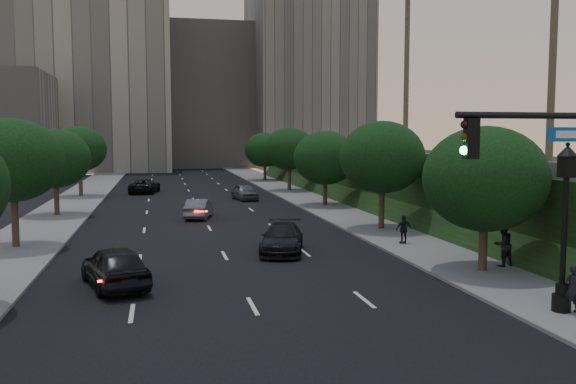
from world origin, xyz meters
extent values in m
plane|color=black|center=(0.00, 0.00, 0.00)|extent=(160.00, 160.00, 0.00)
cube|color=black|center=(0.00, 30.00, 0.01)|extent=(16.00, 140.00, 0.02)
cube|color=slate|center=(10.25, 30.00, 0.07)|extent=(4.50, 140.00, 0.15)
cube|color=slate|center=(-10.25, 30.00, 0.07)|extent=(4.50, 140.00, 0.15)
cube|color=black|center=(22.00, 28.00, 2.00)|extent=(18.00, 90.00, 4.00)
cube|color=slate|center=(13.50, 28.00, 4.35)|extent=(0.35, 90.00, 0.70)
cube|color=#9B9687|center=(-14.00, 92.00, 16.00)|extent=(26.00, 20.00, 32.00)
cube|color=#9C978F|center=(6.00, 102.00, 13.00)|extent=(22.00, 18.00, 26.00)
cube|color=gray|center=(24.00, 96.00, 18.00)|extent=(20.00, 22.00, 36.00)
cylinder|color=#38281C|center=(10.30, 8.00, 1.43)|extent=(0.36, 0.36, 2.86)
ellipsoid|color=black|center=(10.30, 8.00, 4.03)|extent=(5.20, 5.20, 4.42)
cylinder|color=#38281C|center=(10.30, 20.00, 1.61)|extent=(0.36, 0.36, 3.21)
ellipsoid|color=black|center=(10.30, 20.00, 4.53)|extent=(5.20, 5.20, 4.42)
cylinder|color=#38281C|center=(10.30, 33.00, 1.43)|extent=(0.36, 0.36, 2.86)
ellipsoid|color=black|center=(10.30, 33.00, 4.03)|extent=(5.20, 5.20, 4.42)
cylinder|color=#38281C|center=(10.30, 47.00, 1.61)|extent=(0.36, 0.36, 3.21)
ellipsoid|color=black|center=(10.30, 47.00, 4.53)|extent=(5.20, 5.20, 4.42)
cylinder|color=#38281C|center=(10.30, 62.00, 1.43)|extent=(0.36, 0.36, 2.86)
ellipsoid|color=black|center=(10.30, 62.00, 4.03)|extent=(5.20, 5.20, 4.42)
cylinder|color=#38281C|center=(-10.30, 18.00, 1.63)|extent=(0.36, 0.36, 3.26)
ellipsoid|color=black|center=(-10.30, 18.00, 4.59)|extent=(5.00, 5.00, 4.25)
cylinder|color=#38281C|center=(-10.30, 31.00, 1.50)|extent=(0.36, 0.36, 2.99)
ellipsoid|color=black|center=(-10.30, 31.00, 4.22)|extent=(5.00, 5.00, 4.25)
cylinder|color=#38281C|center=(-10.30, 45.00, 1.63)|extent=(0.36, 0.36, 3.26)
ellipsoid|color=black|center=(-10.30, 45.00, 4.59)|extent=(5.00, 5.00, 4.25)
cylinder|color=#4C4233|center=(17.50, 14.00, 10.00)|extent=(0.40, 0.40, 12.00)
cylinder|color=#4C4233|center=(16.00, 30.00, 11.25)|extent=(0.40, 0.40, 14.50)
cylinder|color=black|center=(6.41, -2.08, 6.30)|extent=(5.40, 0.16, 0.16)
cube|color=black|center=(4.11, -2.08, 5.75)|extent=(0.32, 0.22, 0.95)
sphere|color=black|center=(3.93, -2.08, 6.08)|extent=(0.20, 0.20, 0.20)
sphere|color=#3F2B0A|center=(3.93, -2.08, 5.78)|extent=(0.20, 0.20, 0.20)
sphere|color=#19F24C|center=(3.93, -2.08, 5.48)|extent=(0.20, 0.20, 0.20)
cube|color=#0C55A5|center=(6.81, -2.08, 5.85)|extent=(1.40, 0.05, 0.35)
cylinder|color=black|center=(9.64, 1.91, 0.35)|extent=(0.60, 0.60, 0.70)
cylinder|color=black|center=(9.64, 1.91, 0.85)|extent=(0.40, 0.40, 0.40)
cylinder|color=black|center=(9.64, 1.91, 2.80)|extent=(0.18, 0.18, 3.60)
cube|color=black|center=(9.64, 1.91, 4.85)|extent=(0.42, 0.42, 0.70)
cone|color=black|center=(9.64, 1.91, 5.35)|extent=(0.64, 0.64, 0.35)
sphere|color=black|center=(9.64, 1.91, 5.55)|extent=(0.14, 0.14, 0.14)
imported|color=black|center=(-4.77, 8.77, 0.82)|extent=(3.19, 5.14, 1.63)
imported|color=#595A61|center=(-0.33, 27.94, 0.70)|extent=(2.36, 4.45, 1.39)
imported|color=black|center=(-4.48, 48.25, 0.73)|extent=(3.35, 5.58, 1.45)
imported|color=black|center=(2.90, 14.22, 0.71)|extent=(3.21, 5.27, 1.43)
imported|color=#505457|center=(4.54, 39.59, 0.74)|extent=(2.31, 4.54, 1.48)
imported|color=black|center=(9.86, 1.70, 0.93)|extent=(0.57, 0.38, 1.56)
imported|color=black|center=(11.55, 8.51, 1.11)|extent=(1.07, 0.91, 1.93)
imported|color=black|center=(9.55, 14.70, 0.91)|extent=(0.93, 0.46, 1.52)
camera|label=1|loc=(-3.04, -15.13, 5.82)|focal=38.00mm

